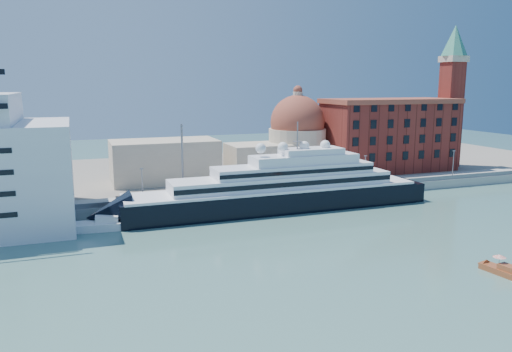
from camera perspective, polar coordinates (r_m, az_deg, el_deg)
name	(u,v)px	position (r m, az deg, el deg)	size (l,w,h in m)	color
ground	(319,237)	(100.19, 7.16, -6.96)	(400.00, 400.00, 0.00)	#3D6A60
quay	(258,196)	(129.93, 0.29, -2.25)	(180.00, 10.00, 2.50)	gray
land	(216,171)	(168.25, -4.61, 0.57)	(260.00, 72.00, 2.00)	slate
quay_fence	(265,192)	(125.42, 1.01, -1.85)	(180.00, 0.10, 1.20)	slate
superyacht	(266,193)	(118.52, 1.21, -2.01)	(82.42, 11.43, 24.63)	black
service_barge	(97,226)	(109.15, -17.70, -5.44)	(14.07, 5.67, 3.09)	white
water_taxi	(503,270)	(89.77, 26.36, -9.58)	(3.17, 7.09, 3.25)	brown
warehouse	(389,134)	(168.04, 14.96, 4.64)	(43.00, 19.00, 23.25)	maroon
campanile	(452,87)	(182.16, 21.46, 9.42)	(8.40, 8.40, 47.00)	maroon
church	(251,147)	(152.38, -0.58, 3.33)	(66.00, 18.00, 25.50)	beige
lamp_posts	(213,167)	(122.84, -4.97, 1.05)	(120.80, 2.40, 18.00)	slate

